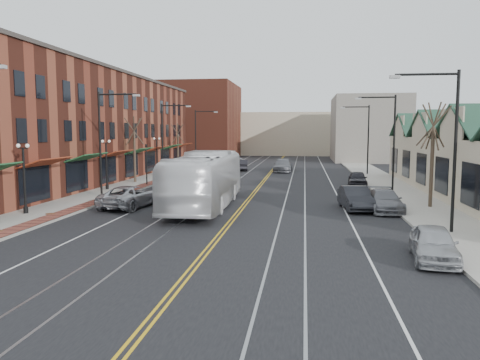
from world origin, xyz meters
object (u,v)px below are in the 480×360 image
(parked_car_b, at_px, (355,198))
(parked_car_c, at_px, (384,201))
(parked_car_a, at_px, (434,244))
(parked_car_d, at_px, (358,179))
(parked_suv, at_px, (130,197))
(transit_bus, at_px, (205,180))

(parked_car_b, distance_m, parked_car_c, 1.85)
(parked_car_a, distance_m, parked_car_d, 25.47)
(parked_suv, xyz_separation_m, parked_car_b, (15.08, 1.13, 0.02))
(parked_car_b, xyz_separation_m, parked_car_d, (1.60, 13.39, -0.06))
(parked_car_c, bearing_deg, parked_car_d, 89.96)
(transit_bus, height_order, parked_car_b, transit_bus)
(parked_car_a, bearing_deg, parked_car_b, 105.33)
(parked_car_a, height_order, parked_car_d, parked_car_d)
(transit_bus, distance_m, parked_car_a, 16.56)
(transit_bus, distance_m, parked_car_c, 11.85)
(parked_suv, bearing_deg, parked_car_c, -170.44)
(parked_car_a, distance_m, parked_car_c, 11.67)
(parked_car_c, xyz_separation_m, parked_car_d, (-0.20, 13.80, 0.01))
(parked_suv, relative_size, parked_car_d, 1.29)
(parked_car_a, bearing_deg, transit_bus, 142.41)
(parked_suv, distance_m, parked_car_c, 16.90)
(transit_bus, bearing_deg, parked_suv, 5.82)
(parked_car_a, xyz_separation_m, parked_car_c, (0.00, 11.67, -0.00))
(transit_bus, height_order, parked_car_c, transit_bus)
(parked_car_a, bearing_deg, parked_car_c, 96.85)
(parked_car_c, bearing_deg, parked_car_b, 166.42)
(parked_car_d, bearing_deg, parked_car_a, -85.69)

